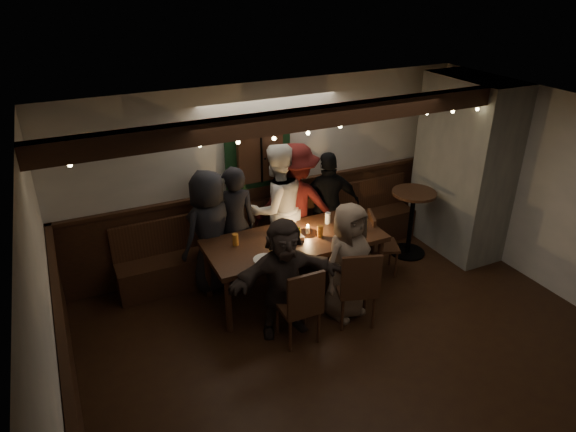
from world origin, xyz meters
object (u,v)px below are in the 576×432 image
chair_near_left (302,303)px  person_b (234,225)px  person_a (210,231)px  person_c (277,208)px  person_g (348,262)px  person_e (328,206)px  high_top (412,215)px  chair_near_right (358,285)px  chair_end (377,240)px  person_d (295,205)px  person_f (284,278)px  dining_table (295,243)px

chair_near_left → person_b: size_ratio=0.59×
chair_near_left → person_a: 1.70m
person_c → person_g: (0.30, -1.40, -0.17)m
person_e → high_top: bearing=167.1°
chair_near_right → high_top: bearing=34.5°
chair_end → person_c: person_c is taller
person_d → person_f: bearing=82.8°
dining_table → person_f: 0.80m
dining_table → high_top: (2.02, 0.19, -0.11)m
chair_near_right → person_e: bearing=72.8°
dining_table → chair_near_left: bearing=-111.7°
dining_table → chair_end: size_ratio=2.51×
person_c → person_f: size_ratio=1.25×
person_d → dining_table: bearing=87.0°
chair_near_right → high_top: size_ratio=1.01×
chair_end → person_e: person_e is taller
chair_near_left → person_d: 1.89m
dining_table → person_d: size_ratio=1.27×
dining_table → person_g: person_g is taller
person_g → chair_near_left: bearing=-174.8°
person_b → person_d: bearing=-166.3°
chair_near_left → person_g: person_g is taller
person_c → person_g: 1.44m
chair_near_right → person_b: (-0.95, 1.60, 0.25)m
person_f → chair_near_left: bearing=-69.1°
chair_end → person_g: (-0.89, -0.65, 0.24)m
person_b → person_d: person_d is taller
chair_near_right → person_b: person_b is taller
person_a → person_b: size_ratio=1.00×
dining_table → chair_near_left: 1.04m
person_a → person_g: bearing=109.9°
chair_near_right → person_c: 1.72m
person_b → person_g: 1.65m
person_c → high_top: bearing=158.7°
person_b → person_g: person_b is taller
person_d → person_g: (0.00, -1.43, -0.15)m
person_a → chair_near_left: bearing=84.4°
person_e → person_f: (-1.33, -1.33, -0.07)m
person_b → person_f: person_b is taller
high_top → person_b: 2.64m
person_d → person_g: 1.44m
dining_table → person_e: (0.87, 0.67, 0.07)m
person_b → person_g: (0.95, -1.35, -0.08)m
high_top → person_c: size_ratio=0.55×
person_c → person_f: bearing=62.8°
person_f → person_d: bearing=64.6°
dining_table → person_g: (0.37, -0.69, 0.01)m
chair_near_left → person_a: bearing=109.2°
chair_end → high_top: size_ratio=0.90×
dining_table → chair_near_left: dining_table is taller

